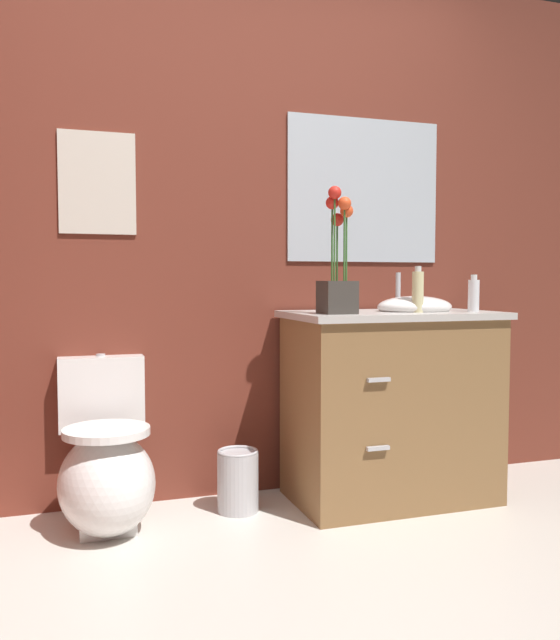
% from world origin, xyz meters
% --- Properties ---
extents(wall_back, '(3.99, 0.05, 2.50)m').
position_xyz_m(wall_back, '(0.20, 1.43, 1.25)').
color(wall_back, maroon).
rests_on(wall_back, ground_plane).
extents(toilet, '(0.38, 0.59, 0.69)m').
position_xyz_m(toilet, '(-0.56, 1.13, 0.24)').
color(toilet, white).
rests_on(toilet, ground_plane).
extents(vanity_cabinet, '(0.94, 0.56, 1.05)m').
position_xyz_m(vanity_cabinet, '(0.71, 1.11, 0.45)').
color(vanity_cabinet, brown).
rests_on(vanity_cabinet, ground_plane).
extents(flower_vase, '(0.14, 0.14, 0.54)m').
position_xyz_m(flower_vase, '(0.39, 1.01, 1.03)').
color(flower_vase, '#38332D').
rests_on(flower_vase, vanity_cabinet).
extents(soap_bottle, '(0.05, 0.05, 0.17)m').
position_xyz_m(soap_bottle, '(1.06, 0.99, 0.94)').
color(soap_bottle, white).
rests_on(soap_bottle, vanity_cabinet).
extents(lotion_bottle, '(0.05, 0.05, 0.20)m').
position_xyz_m(lotion_bottle, '(0.78, 1.01, 0.96)').
color(lotion_bottle, beige).
rests_on(lotion_bottle, vanity_cabinet).
extents(trash_bin, '(0.18, 0.18, 0.27)m').
position_xyz_m(trash_bin, '(-0.01, 1.17, 0.14)').
color(trash_bin, '#B7B7BC').
rests_on(trash_bin, ground_plane).
extents(wall_poster, '(0.32, 0.01, 0.44)m').
position_xyz_m(wall_poster, '(-0.56, 1.40, 1.43)').
color(wall_poster, beige).
extents(wall_mirror, '(0.80, 0.01, 0.70)m').
position_xyz_m(wall_mirror, '(0.70, 1.40, 1.45)').
color(wall_mirror, '#B2BCC6').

